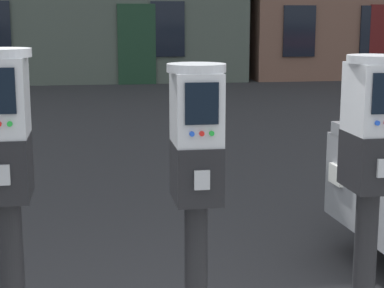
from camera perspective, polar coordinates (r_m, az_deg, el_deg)
The scene contains 3 objects.
parking_meter_near_kerb at distance 2.41m, azimuth -15.94°, elevation -3.07°, with size 0.22×0.25×1.50m.
parking_meter_twin_adjacent at distance 2.43m, azimuth 0.37°, elevation -3.52°, with size 0.22×0.25×1.44m.
parking_meter_end_of_row at distance 2.62m, azimuth 15.32°, elevation -2.45°, with size 0.22×0.25×1.46m.
Camera 1 is at (-0.75, -2.53, 1.74)m, focal length 60.79 mm.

